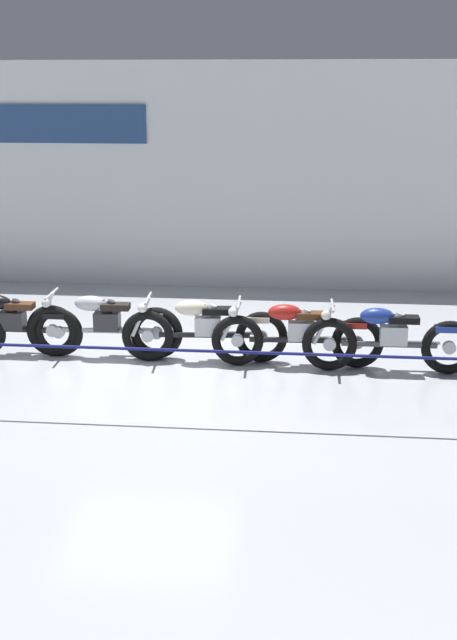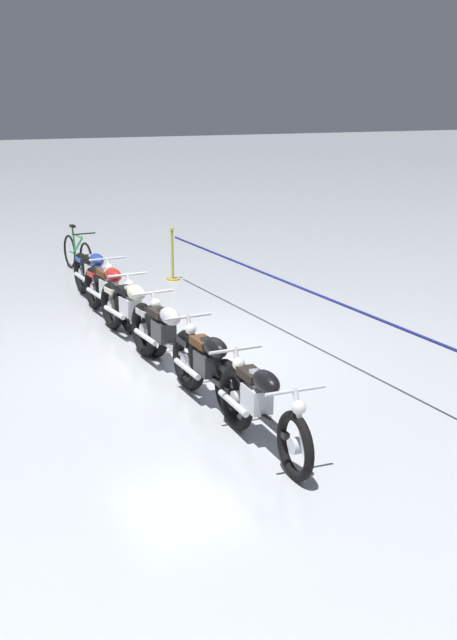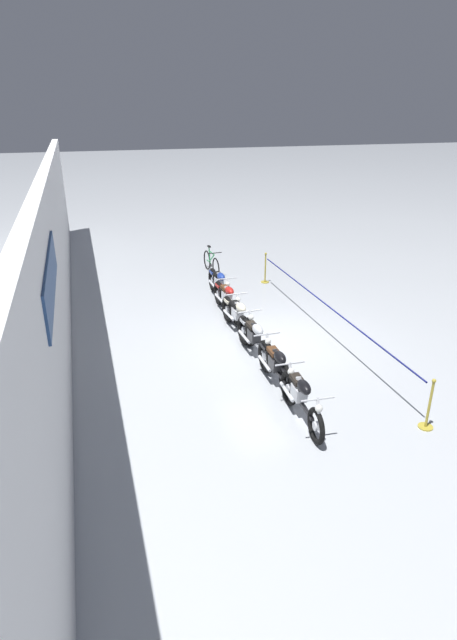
{
  "view_description": "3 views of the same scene",
  "coord_description": "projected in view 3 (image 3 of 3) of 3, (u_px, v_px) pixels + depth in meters",
  "views": [
    {
      "loc": [
        2.11,
        -9.98,
        3.82
      ],
      "look_at": [
        1.09,
        0.55,
        0.67
      ],
      "focal_mm": 45.0,
      "sensor_mm": 36.0,
      "label": 1
    },
    {
      "loc": [
        -10.17,
        4.4,
        3.53
      ],
      "look_at": [
        -1.42,
        0.16,
        0.81
      ],
      "focal_mm": 45.0,
      "sensor_mm": 36.0,
      "label": 2
    },
    {
      "loc": [
        -10.84,
        4.4,
        5.63
      ],
      "look_at": [
        -0.23,
        1.26,
        0.83
      ],
      "focal_mm": 28.0,
      "sensor_mm": 36.0,
      "label": 3
    }
  ],
  "objects": [
    {
      "name": "bicycle",
      "position": [
        211.0,
        263.0,
        17.94
      ],
      "size": [
        1.72,
        0.48,
        0.96
      ],
      "color": "black",
      "rests_on": "ground"
    },
    {
      "name": "motorcycle_silver_2",
      "position": [
        255.0,
        340.0,
        11.9
      ],
      "size": [
        2.28,
        0.62,
        0.96
      ],
      "color": "black",
      "rests_on": "ground"
    },
    {
      "name": "stanchion_mid_left",
      "position": [
        265.0,
        272.0,
        17.0
      ],
      "size": [
        0.28,
        0.28,
        1.05
      ],
      "color": "gold",
      "rests_on": "ground"
    },
    {
      "name": "motorcycle_black_0",
      "position": [
        300.0,
        396.0,
        9.61
      ],
      "size": [
        2.36,
        0.62,
        0.92
      ],
      "color": "black",
      "rests_on": "ground"
    },
    {
      "name": "ground_plane",
      "position": [
        272.0,
        341.0,
        12.92
      ],
      "size": [
        120.0,
        120.0,
        0.0
      ],
      "primitive_type": "plane",
      "color": "#B2B7BC"
    },
    {
      "name": "back_wall",
      "position": [
        54.0,
        282.0,
        10.74
      ],
      "size": [
        28.0,
        0.29,
        4.2
      ],
      "color": "white",
      "rests_on": "ground"
    },
    {
      "name": "stanchion_far_left",
      "position": [
        350.0,
        329.0,
        11.83
      ],
      "size": [
        8.71,
        0.28,
        1.05
      ],
      "color": "gold",
      "rests_on": "ground"
    },
    {
      "name": "motorcycle_cream_3",
      "position": [
        238.0,
        317.0,
        13.19
      ],
      "size": [
        2.35,
        0.62,
        0.95
      ],
      "color": "black",
      "rests_on": "ground"
    },
    {
      "name": "motorcycle_red_4",
      "position": [
        227.0,
        299.0,
        14.37
      ],
      "size": [
        2.39,
        0.62,
        0.94
      ],
      "color": "black",
      "rests_on": "ground"
    },
    {
      "name": "motorcycle_blue_5",
      "position": [
        220.0,
        285.0,
        15.49
      ],
      "size": [
        2.36,
        0.62,
        0.95
      ],
      "color": "black",
      "rests_on": "ground"
    },
    {
      "name": "motorcycle_black_1",
      "position": [
        276.0,
        367.0,
        10.67
      ],
      "size": [
        2.18,
        0.62,
        0.94
      ],
      "color": "black",
      "rests_on": "ground"
    }
  ]
}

